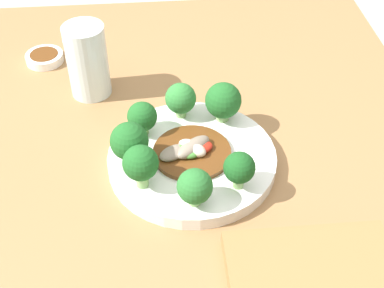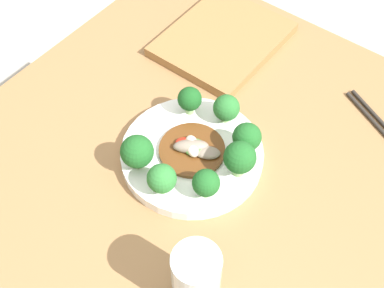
{
  "view_description": "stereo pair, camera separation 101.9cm",
  "coord_description": "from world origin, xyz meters",
  "px_view_note": "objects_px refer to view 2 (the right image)",
  "views": [
    {
      "loc": [
        -0.58,
        0.02,
        1.25
      ],
      "look_at": [
        -0.03,
        -0.03,
        0.75
      ],
      "focal_mm": 50.0,
      "sensor_mm": 36.0,
      "label": 1
    },
    {
      "loc": [
        0.38,
        0.29,
        1.45
      ],
      "look_at": [
        -0.03,
        -0.03,
        0.75
      ],
      "focal_mm": 50.0,
      "sensor_mm": 36.0,
      "label": 2
    }
  ],
  "objects_px": {
    "broccoli_northwest": "(247,138)",
    "drinking_glass": "(196,280)",
    "broccoli_west": "(226,108)",
    "broccoli_east": "(162,179)",
    "cutting_board": "(223,39)",
    "broccoli_southwest": "(190,99)",
    "plate": "(192,155)",
    "broccoli_northeast": "(206,183)",
    "stirfry_center": "(193,148)",
    "broccoli_north": "(240,158)",
    "broccoli_southeast": "(137,152)"
  },
  "relations": [
    {
      "from": "broccoli_northwest",
      "to": "broccoli_southwest",
      "type": "relative_size",
      "value": 1.17
    },
    {
      "from": "broccoli_northeast",
      "to": "broccoli_southwest",
      "type": "distance_m",
      "value": 0.17
    },
    {
      "from": "broccoli_west",
      "to": "drinking_glass",
      "type": "bearing_deg",
      "value": 27.86
    },
    {
      "from": "broccoli_southeast",
      "to": "broccoli_east",
      "type": "distance_m",
      "value": 0.06
    },
    {
      "from": "drinking_glass",
      "to": "broccoli_northeast",
      "type": "bearing_deg",
      "value": -148.22
    },
    {
      "from": "broccoli_east",
      "to": "drinking_glass",
      "type": "distance_m",
      "value": 0.17
    },
    {
      "from": "drinking_glass",
      "to": "cutting_board",
      "type": "distance_m",
      "value": 0.53
    },
    {
      "from": "broccoli_northeast",
      "to": "broccoli_northwest",
      "type": "height_order",
      "value": "broccoli_northwest"
    },
    {
      "from": "plate",
      "to": "broccoli_east",
      "type": "xyz_separation_m",
      "value": [
        0.09,
        0.01,
        0.04
      ]
    },
    {
      "from": "broccoli_east",
      "to": "cutting_board",
      "type": "relative_size",
      "value": 0.23
    },
    {
      "from": "broccoli_northeast",
      "to": "broccoli_southwest",
      "type": "relative_size",
      "value": 0.96
    },
    {
      "from": "broccoli_west",
      "to": "stirfry_center",
      "type": "bearing_deg",
      "value": -1.74
    },
    {
      "from": "broccoli_west",
      "to": "broccoli_northeast",
      "type": "xyz_separation_m",
      "value": [
        0.14,
        0.06,
        0.0
      ]
    },
    {
      "from": "broccoli_north",
      "to": "broccoli_southeast",
      "type": "bearing_deg",
      "value": -58.28
    },
    {
      "from": "broccoli_east",
      "to": "stirfry_center",
      "type": "height_order",
      "value": "broccoli_east"
    },
    {
      "from": "drinking_glass",
      "to": "cutting_board",
      "type": "height_order",
      "value": "drinking_glass"
    },
    {
      "from": "broccoli_southwest",
      "to": "broccoli_northwest",
      "type": "bearing_deg",
      "value": 84.07
    },
    {
      "from": "broccoli_east",
      "to": "drinking_glass",
      "type": "xyz_separation_m",
      "value": [
        0.1,
        0.14,
        0.01
      ]
    },
    {
      "from": "plate",
      "to": "broccoli_west",
      "type": "xyz_separation_m",
      "value": [
        -0.09,
        0.0,
        0.04
      ]
    },
    {
      "from": "broccoli_southeast",
      "to": "cutting_board",
      "type": "distance_m",
      "value": 0.35
    },
    {
      "from": "broccoli_west",
      "to": "broccoli_east",
      "type": "distance_m",
      "value": 0.18
    },
    {
      "from": "broccoli_southwest",
      "to": "broccoli_northeast",
      "type": "bearing_deg",
      "value": 46.17
    },
    {
      "from": "cutting_board",
      "to": "broccoli_southwest",
      "type": "bearing_deg",
      "value": 19.23
    },
    {
      "from": "plate",
      "to": "stirfry_center",
      "type": "height_order",
      "value": "stirfry_center"
    },
    {
      "from": "broccoli_southwest",
      "to": "drinking_glass",
      "type": "xyz_separation_m",
      "value": [
        0.25,
        0.21,
        0.01
      ]
    },
    {
      "from": "plate",
      "to": "drinking_glass",
      "type": "distance_m",
      "value": 0.25
    },
    {
      "from": "broccoli_north",
      "to": "broccoli_southwest",
      "type": "bearing_deg",
      "value": -111.09
    },
    {
      "from": "broccoli_northwest",
      "to": "broccoli_north",
      "type": "xyz_separation_m",
      "value": [
        0.04,
        0.01,
        0.0
      ]
    },
    {
      "from": "broccoli_southeast",
      "to": "drinking_glass",
      "type": "relative_size",
      "value": 0.51
    },
    {
      "from": "stirfry_center",
      "to": "drinking_glass",
      "type": "xyz_separation_m",
      "value": [
        0.19,
        0.15,
        0.03
      ]
    },
    {
      "from": "stirfry_center",
      "to": "cutting_board",
      "type": "relative_size",
      "value": 0.45
    },
    {
      "from": "broccoli_west",
      "to": "broccoli_east",
      "type": "xyz_separation_m",
      "value": [
        0.18,
        0.0,
        0.0
      ]
    },
    {
      "from": "broccoli_east",
      "to": "broccoli_west",
      "type": "bearing_deg",
      "value": -178.47
    },
    {
      "from": "broccoli_northwest",
      "to": "drinking_glass",
      "type": "distance_m",
      "value": 0.25
    },
    {
      "from": "broccoli_southeast",
      "to": "plate",
      "type": "bearing_deg",
      "value": 144.39
    },
    {
      "from": "broccoli_north",
      "to": "cutting_board",
      "type": "relative_size",
      "value": 0.28
    },
    {
      "from": "broccoli_southeast",
      "to": "broccoli_northwest",
      "type": "relative_size",
      "value": 0.97
    },
    {
      "from": "broccoli_west",
      "to": "broccoli_east",
      "type": "bearing_deg",
      "value": 1.53
    },
    {
      "from": "broccoli_northeast",
      "to": "broccoli_east",
      "type": "xyz_separation_m",
      "value": [
        0.04,
        -0.06,
        0.0
      ]
    },
    {
      "from": "broccoli_north",
      "to": "broccoli_west",
      "type": "bearing_deg",
      "value": -134.31
    },
    {
      "from": "broccoli_west",
      "to": "broccoli_north",
      "type": "distance_m",
      "value": 0.11
    },
    {
      "from": "broccoli_north",
      "to": "stirfry_center",
      "type": "distance_m",
      "value": 0.09
    },
    {
      "from": "stirfry_center",
      "to": "broccoli_north",
      "type": "bearing_deg",
      "value": 97.3
    },
    {
      "from": "broccoli_southwest",
      "to": "stirfry_center",
      "type": "xyz_separation_m",
      "value": [
        0.07,
        0.06,
        -0.02
      ]
    },
    {
      "from": "broccoli_west",
      "to": "cutting_board",
      "type": "distance_m",
      "value": 0.22
    },
    {
      "from": "broccoli_southeast",
      "to": "broccoli_northeast",
      "type": "height_order",
      "value": "broccoli_southeast"
    },
    {
      "from": "broccoli_east",
      "to": "stirfry_center",
      "type": "bearing_deg",
      "value": -175.2
    },
    {
      "from": "broccoli_southeast",
      "to": "broccoli_north",
      "type": "xyz_separation_m",
      "value": [
        -0.09,
        0.14,
        0.01
      ]
    },
    {
      "from": "broccoli_northeast",
      "to": "drinking_glass",
      "type": "relative_size",
      "value": 0.43
    },
    {
      "from": "broccoli_northwest",
      "to": "drinking_glass",
      "type": "height_order",
      "value": "drinking_glass"
    }
  ]
}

